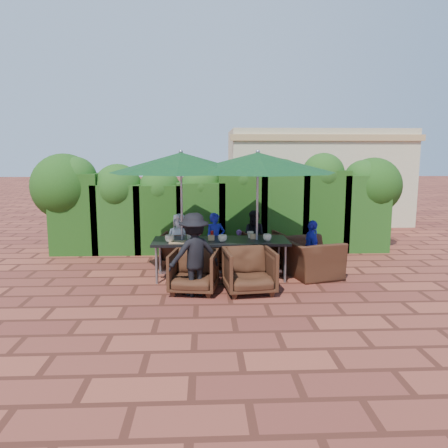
{
  "coord_description": "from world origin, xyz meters",
  "views": [
    {
      "loc": [
        -0.41,
        -8.34,
        2.37
      ],
      "look_at": [
        -0.02,
        0.4,
        0.97
      ],
      "focal_mm": 35.0,
      "sensor_mm": 36.0,
      "label": 1
    }
  ],
  "objects_px": {
    "chair_far_left": "(180,247)",
    "chair_far_mid": "(223,251)",
    "dining_table": "(221,244)",
    "umbrella_left": "(181,163)",
    "chair_near_right": "(249,269)",
    "chair_near_left": "(194,270)",
    "umbrella_right": "(258,163)",
    "chair_end_right": "(310,252)",
    "chair_far_right": "(264,247)"
  },
  "relations": [
    {
      "from": "umbrella_right",
      "to": "chair_far_left",
      "type": "relative_size",
      "value": 3.81
    },
    {
      "from": "umbrella_left",
      "to": "chair_end_right",
      "type": "relative_size",
      "value": 2.43
    },
    {
      "from": "dining_table",
      "to": "chair_far_mid",
      "type": "height_order",
      "value": "dining_table"
    },
    {
      "from": "umbrella_left",
      "to": "umbrella_right",
      "type": "relative_size",
      "value": 0.91
    },
    {
      "from": "chair_far_left",
      "to": "chair_end_right",
      "type": "height_order",
      "value": "chair_end_right"
    },
    {
      "from": "umbrella_right",
      "to": "chair_near_left",
      "type": "relative_size",
      "value": 3.69
    },
    {
      "from": "dining_table",
      "to": "chair_near_left",
      "type": "height_order",
      "value": "chair_near_left"
    },
    {
      "from": "dining_table",
      "to": "chair_near_left",
      "type": "bearing_deg",
      "value": -119.64
    },
    {
      "from": "chair_far_right",
      "to": "chair_near_right",
      "type": "distance_m",
      "value": 1.97
    },
    {
      "from": "dining_table",
      "to": "chair_end_right",
      "type": "distance_m",
      "value": 1.77
    },
    {
      "from": "chair_far_left",
      "to": "chair_far_mid",
      "type": "relative_size",
      "value": 1.13
    },
    {
      "from": "chair_far_left",
      "to": "chair_near_right",
      "type": "distance_m",
      "value": 2.37
    },
    {
      "from": "chair_near_left",
      "to": "chair_near_right",
      "type": "bearing_deg",
      "value": 5.53
    },
    {
      "from": "chair_far_left",
      "to": "chair_end_right",
      "type": "bearing_deg",
      "value": 167.02
    },
    {
      "from": "dining_table",
      "to": "umbrella_left",
      "type": "relative_size",
      "value": 0.95
    },
    {
      "from": "umbrella_right",
      "to": "chair_near_right",
      "type": "distance_m",
      "value": 2.03
    },
    {
      "from": "chair_far_mid",
      "to": "chair_far_right",
      "type": "bearing_deg",
      "value": 171.77
    },
    {
      "from": "umbrella_right",
      "to": "chair_end_right",
      "type": "distance_m",
      "value": 2.03
    },
    {
      "from": "chair_end_right",
      "to": "umbrella_right",
      "type": "bearing_deg",
      "value": 78.39
    },
    {
      "from": "umbrella_left",
      "to": "chair_far_mid",
      "type": "distance_m",
      "value": 2.19
    },
    {
      "from": "umbrella_right",
      "to": "chair_far_right",
      "type": "bearing_deg",
      "value": 74.67
    },
    {
      "from": "umbrella_right",
      "to": "chair_near_right",
      "type": "height_order",
      "value": "umbrella_right"
    },
    {
      "from": "umbrella_right",
      "to": "chair_end_right",
      "type": "xyz_separation_m",
      "value": [
        1.06,
        0.05,
        -1.73
      ]
    },
    {
      "from": "chair_far_left",
      "to": "chair_far_mid",
      "type": "height_order",
      "value": "chair_far_left"
    },
    {
      "from": "umbrella_left",
      "to": "chair_end_right",
      "type": "bearing_deg",
      "value": -0.38
    },
    {
      "from": "chair_end_right",
      "to": "chair_far_left",
      "type": "bearing_deg",
      "value": 54.71
    },
    {
      "from": "umbrella_left",
      "to": "chair_far_right",
      "type": "xyz_separation_m",
      "value": [
        1.7,
        0.91,
        -1.82
      ]
    },
    {
      "from": "chair_far_left",
      "to": "chair_near_left",
      "type": "relative_size",
      "value": 0.97
    },
    {
      "from": "chair_near_left",
      "to": "chair_end_right",
      "type": "height_order",
      "value": "chair_end_right"
    },
    {
      "from": "dining_table",
      "to": "umbrella_right",
      "type": "distance_m",
      "value": 1.69
    },
    {
      "from": "chair_near_left",
      "to": "chair_near_right",
      "type": "distance_m",
      "value": 0.96
    },
    {
      "from": "dining_table",
      "to": "umbrella_left",
      "type": "xyz_separation_m",
      "value": [
        -0.74,
        0.06,
        1.54
      ]
    },
    {
      "from": "chair_far_right",
      "to": "chair_near_left",
      "type": "bearing_deg",
      "value": 38.9
    },
    {
      "from": "chair_near_right",
      "to": "chair_far_left",
      "type": "bearing_deg",
      "value": 116.49
    },
    {
      "from": "umbrella_left",
      "to": "chair_end_right",
      "type": "distance_m",
      "value": 3.04
    },
    {
      "from": "umbrella_left",
      "to": "chair_far_right",
      "type": "height_order",
      "value": "umbrella_left"
    },
    {
      "from": "chair_near_left",
      "to": "chair_near_right",
      "type": "xyz_separation_m",
      "value": [
        0.96,
        -0.06,
        0.02
      ]
    },
    {
      "from": "chair_near_left",
      "to": "chair_far_left",
      "type": "bearing_deg",
      "value": 109.31
    },
    {
      "from": "chair_far_left",
      "to": "chair_near_right",
      "type": "xyz_separation_m",
      "value": [
        1.3,
        -1.98,
        0.04
      ]
    },
    {
      "from": "umbrella_right",
      "to": "chair_end_right",
      "type": "relative_size",
      "value": 2.66
    },
    {
      "from": "umbrella_left",
      "to": "chair_far_mid",
      "type": "relative_size",
      "value": 3.92
    },
    {
      "from": "umbrella_right",
      "to": "chair_far_left",
      "type": "xyz_separation_m",
      "value": [
        -1.54,
        1.05,
        -1.82
      ]
    },
    {
      "from": "umbrella_left",
      "to": "chair_end_right",
      "type": "xyz_separation_m",
      "value": [
        2.5,
        -0.02,
        -1.73
      ]
    },
    {
      "from": "chair_near_right",
      "to": "chair_end_right",
      "type": "relative_size",
      "value": 0.76
    },
    {
      "from": "umbrella_right",
      "to": "chair_far_mid",
      "type": "bearing_deg",
      "value": 125.49
    },
    {
      "from": "umbrella_left",
      "to": "chair_near_left",
      "type": "bearing_deg",
      "value": -75.65
    },
    {
      "from": "chair_far_right",
      "to": "umbrella_right",
      "type": "bearing_deg",
      "value": 61.95
    },
    {
      "from": "umbrella_right",
      "to": "dining_table",
      "type": "bearing_deg",
      "value": 179.54
    },
    {
      "from": "chair_near_right",
      "to": "chair_end_right",
      "type": "xyz_separation_m",
      "value": [
        1.3,
        0.98,
        0.06
      ]
    },
    {
      "from": "dining_table",
      "to": "umbrella_left",
      "type": "distance_m",
      "value": 1.71
    }
  ]
}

